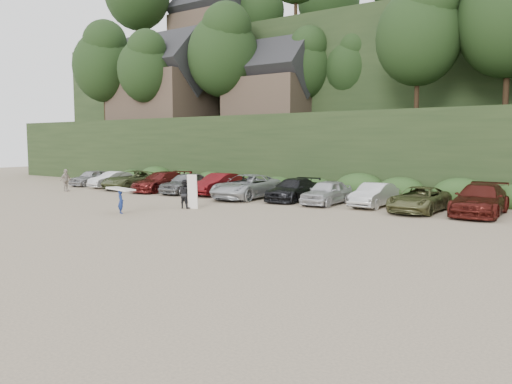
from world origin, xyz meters
The scene contains 6 objects.
ground centered at (0.00, 0.00, 0.00)m, with size 120.00×120.00×0.00m, color tan.
hillside_backdrop centered at (-0.26, 35.93, 11.22)m, with size 90.00×41.50×28.00m.
parked_cars centered at (-5.04, 9.97, 0.76)m, with size 33.81×6.58×1.64m.
distant_walker centered at (-19.06, 5.67, 0.87)m, with size 1.01×0.42×1.73m, color #AC9F92.
child_surfer centered at (-5.92, 0.04, 0.93)m, with size 2.36×1.18×1.37m.
adult_surfer centered at (-4.50, 3.55, 0.85)m, with size 1.31×0.72×1.98m.
Camera 1 is at (15.15, -17.54, 3.79)m, focal length 35.00 mm.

